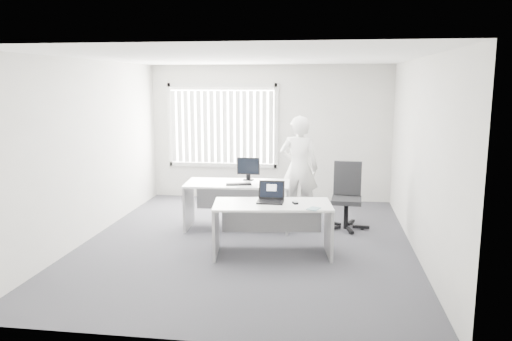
# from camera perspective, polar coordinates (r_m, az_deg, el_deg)

# --- Properties ---
(ground) EXTENTS (6.00, 6.00, 0.00)m
(ground) POSITION_cam_1_polar(r_m,az_deg,el_deg) (7.79, -1.04, -8.27)
(ground) COLOR #4E4E56
(ground) RESTS_ON ground
(wall_back) EXTENTS (5.00, 0.02, 2.80)m
(wall_back) POSITION_cam_1_polar(r_m,az_deg,el_deg) (10.42, 1.57, 4.30)
(wall_back) COLOR silver
(wall_back) RESTS_ON ground
(wall_front) EXTENTS (5.00, 0.02, 2.80)m
(wall_front) POSITION_cam_1_polar(r_m,az_deg,el_deg) (4.58, -7.09, -3.33)
(wall_front) COLOR silver
(wall_front) RESTS_ON ground
(wall_left) EXTENTS (0.02, 6.00, 2.80)m
(wall_left) POSITION_cam_1_polar(r_m,az_deg,el_deg) (8.24, -18.51, 2.22)
(wall_left) COLOR silver
(wall_left) RESTS_ON ground
(wall_right) EXTENTS (0.02, 6.00, 2.80)m
(wall_right) POSITION_cam_1_polar(r_m,az_deg,el_deg) (7.49, 18.16, 1.49)
(wall_right) COLOR silver
(wall_right) RESTS_ON ground
(ceiling) EXTENTS (5.00, 6.00, 0.02)m
(ceiling) POSITION_cam_1_polar(r_m,az_deg,el_deg) (7.40, -1.11, 12.76)
(ceiling) COLOR white
(ceiling) RESTS_ON wall_back
(window) EXTENTS (2.32, 0.06, 1.76)m
(window) POSITION_cam_1_polar(r_m,az_deg,el_deg) (10.53, -3.89, 5.16)
(window) COLOR beige
(window) RESTS_ON wall_back
(blinds) EXTENTS (2.20, 0.10, 1.50)m
(blinds) POSITION_cam_1_polar(r_m,az_deg,el_deg) (10.47, -3.96, 4.97)
(blinds) COLOR white
(blinds) RESTS_ON wall_back
(desk_near) EXTENTS (1.75, 0.99, 0.76)m
(desk_near) POSITION_cam_1_polar(r_m,az_deg,el_deg) (7.14, 1.88, -5.42)
(desk_near) COLOR silver
(desk_near) RESTS_ON ground
(desk_far) EXTENTS (1.77, 0.91, 0.79)m
(desk_far) POSITION_cam_1_polar(r_m,az_deg,el_deg) (8.42, -2.11, -2.85)
(desk_far) COLOR silver
(desk_far) RESTS_ON ground
(office_chair) EXTENTS (0.68, 0.68, 1.12)m
(office_chair) POSITION_cam_1_polar(r_m,az_deg,el_deg) (8.61, 10.28, -4.22)
(office_chair) COLOR black
(office_chair) RESTS_ON ground
(person) EXTENTS (0.70, 0.47, 1.88)m
(person) POSITION_cam_1_polar(r_m,az_deg,el_deg) (8.89, 4.92, 0.25)
(person) COLOR white
(person) RESTS_ON ground
(laptop) EXTENTS (0.38, 0.34, 0.29)m
(laptop) POSITION_cam_1_polar(r_m,az_deg,el_deg) (7.09, 1.64, -2.56)
(laptop) COLOR black
(laptop) RESTS_ON desk_near
(paper_sheet) EXTENTS (0.34, 0.29, 0.00)m
(paper_sheet) POSITION_cam_1_polar(r_m,az_deg,el_deg) (7.03, 4.31, -3.90)
(paper_sheet) COLOR white
(paper_sheet) RESTS_ON desk_near
(mouse) EXTENTS (0.10, 0.12, 0.04)m
(mouse) POSITION_cam_1_polar(r_m,az_deg,el_deg) (7.07, 4.51, -3.66)
(mouse) COLOR #B7B7BA
(mouse) RESTS_ON paper_sheet
(booklet) EXTENTS (0.20, 0.23, 0.01)m
(booklet) POSITION_cam_1_polar(r_m,az_deg,el_deg) (6.82, 6.60, -4.35)
(booklet) COLOR silver
(booklet) RESTS_ON desk_near
(keyboard) EXTENTS (0.44, 0.23, 0.02)m
(keyboard) POSITION_cam_1_polar(r_m,az_deg,el_deg) (8.19, -1.99, -1.58)
(keyboard) COLOR black
(keyboard) RESTS_ON desk_far
(monitor) EXTENTS (0.39, 0.13, 0.39)m
(monitor) POSITION_cam_1_polar(r_m,az_deg,el_deg) (8.55, -0.87, 0.20)
(monitor) COLOR black
(monitor) RESTS_ON desk_far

